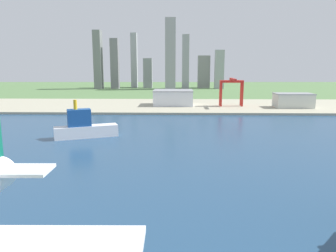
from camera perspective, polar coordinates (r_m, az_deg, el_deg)
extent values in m
plane|color=#557946|center=(231.14, -0.65, -2.62)|extent=(2400.00, 2400.00, 0.00)
cube|color=navy|center=(173.35, -1.39, -7.18)|extent=(840.00, 360.00, 0.15)
cube|color=#ABA68D|center=(418.08, 0.32, 3.57)|extent=(840.00, 140.00, 2.50)
cube|color=white|center=(248.37, -14.08, -0.94)|extent=(46.08, 26.54, 8.73)
cube|color=#19478C|center=(246.06, -15.26, 1.41)|extent=(18.43, 14.12, 12.46)
cylinder|color=yellow|center=(244.55, -15.91, 3.62)|extent=(2.46, 2.46, 6.99)
cube|color=red|center=(405.76, 9.26, 5.44)|extent=(2.20, 2.20, 28.87)
cube|color=red|center=(410.04, 12.86, 5.36)|extent=(2.20, 2.20, 28.87)
cube|color=red|center=(413.65, 9.11, 5.54)|extent=(2.20, 2.20, 28.87)
cube|color=red|center=(417.85, 12.64, 5.47)|extent=(2.20, 2.20, 28.87)
cube|color=red|center=(410.53, 11.05, 7.66)|extent=(28.26, 10.00, 2.80)
cube|color=red|center=(401.59, 11.28, 7.99)|extent=(2.60, 35.78, 2.60)
cube|color=silver|center=(414.71, 0.89, 4.92)|extent=(48.45, 38.99, 17.76)
cube|color=gray|center=(413.86, 0.90, 6.22)|extent=(49.42, 39.77, 1.20)
cube|color=silver|center=(418.53, 21.03, 4.12)|extent=(43.13, 25.10, 15.80)
cube|color=gray|center=(417.75, 21.11, 5.28)|extent=(43.99, 25.61, 1.20)
cube|color=slate|center=(744.23, -12.11, 11.22)|extent=(16.22, 25.65, 125.64)
cube|color=slate|center=(741.16, -9.29, 10.68)|extent=(17.32, 17.18, 109.09)
cube|color=#A4A6AE|center=(775.47, -5.94, 11.31)|extent=(14.05, 17.10, 124.09)
cube|color=gray|center=(759.06, -3.55, 9.21)|extent=(19.85, 18.23, 66.91)
cube|color=#93929F|center=(716.83, 0.43, 12.44)|extent=(22.13, 27.41, 149.45)
cube|color=gray|center=(737.90, 3.09, 11.14)|extent=(15.26, 16.96, 117.70)
cube|color=gray|center=(760.84, 6.27, 9.39)|extent=(26.62, 23.58, 72.80)
cube|color=#989DA2|center=(741.13, 8.95, 9.74)|extent=(19.77, 16.12, 84.48)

